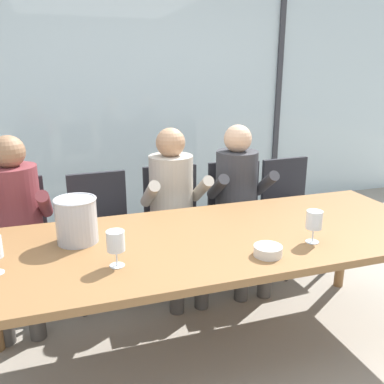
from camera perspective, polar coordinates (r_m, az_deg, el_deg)
The scene contains 17 objects.
ground at distance 3.42m, azimuth -3.46°, elevation -11.19°, with size 14.00×14.00×0.00m, color #9E9384.
window_glass_panel at distance 4.47m, azimuth -8.72°, elevation 12.81°, with size 7.81×0.03×2.60m, color silver.
window_mullion_right at distance 5.05m, azimuth 11.92°, elevation 13.11°, with size 0.06×0.06×2.60m, color #38383D.
hillside_vineyard at distance 8.48m, azimuth -13.25°, elevation 10.96°, with size 13.81×2.40×1.56m, color #477A38.
dining_table at distance 2.26m, azimuth 2.78°, elevation -7.64°, with size 2.61×0.98×0.73m.
chair_near_curtain at distance 3.06m, azimuth -23.47°, elevation -5.37°, with size 0.45×0.45×0.89m.
chair_left_of_center at distance 3.01m, azimuth -12.58°, elevation -4.61°, with size 0.46×0.46×0.89m.
chair_center at distance 3.14m, azimuth -2.67°, elevation -3.29°, with size 0.47×0.47×0.89m.
chair_right_of_center at distance 3.28m, azimuth 6.24°, elevation -2.48°, with size 0.49×0.49×0.89m.
chair_near_window_right at distance 3.49m, azimuth 13.54°, elevation -1.68°, with size 0.46×0.46×0.89m.
person_maroon_top at distance 2.85m, azimuth -23.55°, elevation -3.22°, with size 0.47×0.62×1.21m.
person_beige_jumper at distance 2.93m, azimuth -2.45°, elevation -1.24°, with size 0.47×0.62×1.21m.
person_charcoal_jacket at distance 3.10m, azimuth 6.70°, elevation -0.31°, with size 0.48×0.62×1.21m.
ice_bucket_primary at distance 2.20m, azimuth -15.88°, elevation -3.76°, with size 0.22×0.22×0.24m.
tasting_bowl at distance 2.04m, azimuth 10.59°, elevation -8.09°, with size 0.14×0.14×0.05m, color silver.
wine_glass_by_left_taster at distance 1.90m, azimuth -10.63°, elevation -6.99°, with size 0.08×0.08×0.17m.
wine_glass_near_bucket at distance 2.21m, azimuth 16.74°, elevation -3.95°, with size 0.08×0.08×0.17m.
Camera 1 is at (-0.74, -1.92, 1.61)m, focal length 38.05 mm.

